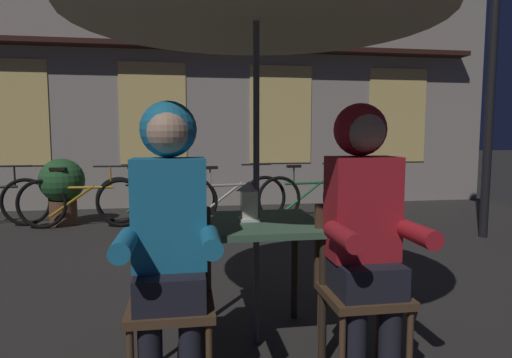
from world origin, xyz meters
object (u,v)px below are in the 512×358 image
Objects in this scene: bicycle_fifth at (311,196)px; bicycle_fourth at (230,199)px; lantern at (249,200)px; street_lamp at (495,7)px; person_left_hooded at (169,219)px; person_right_hooded at (364,213)px; potted_plant at (62,186)px; chair_left at (171,289)px; cafe_table at (256,238)px; bicycle_second at (81,202)px; chair_right at (358,279)px; bicycle_third at (156,199)px.

bicycle_fourth is at bearing -176.46° from bicycle_fifth.
lantern is 0.06× the size of street_lamp.
street_lamp is (3.65, 2.67, 1.87)m from person_left_hooded.
person_right_hooded reaches higher than potted_plant.
potted_plant is at bearing 111.14° from chair_left.
bicycle_fifth is (0.92, 4.04, -0.50)m from person_right_hooded.
street_lamp reaches higher than bicycle_fifth.
person_right_hooded reaches higher than cafe_table.
bicycle_second is at bearing -179.04° from bicycle_fifth.
person_left_hooded is at bearing -114.94° from bicycle_fifth.
street_lamp is at bearing -16.55° from potted_plant.
cafe_table is 0.53× the size of person_right_hooded.
chair_right is 0.52× the size of bicycle_second.
potted_plant is (-1.61, 4.23, -0.30)m from person_left_hooded.
street_lamp is (2.69, 2.67, 1.87)m from person_right_hooded.
chair_right is 0.52× the size of bicycle_fifth.
street_lamp is 4.02m from bicycle_fourth.
chair_left is at bearing 176.61° from person_right_hooded.
bicycle_fifth is at bearing 68.85° from cafe_table.
chair_left is at bearing -142.45° from cafe_table.
chair_right is at bearing -72.31° from bicycle_third.
person_right_hooded is 4.39m from bicycle_third.
lantern is 0.17× the size of person_left_hooded.
person_right_hooded reaches higher than bicycle_fourth.
person_right_hooded is (0.96, -0.06, 0.36)m from chair_left.
person_left_hooded is (-0.44, -0.44, -0.01)m from lantern.
bicycle_fourth is (0.68, 3.96, -0.50)m from person_left_hooded.
lantern is 4.33m from potted_plant.
lantern is 0.27× the size of chair_right.
chair_left is 3.97m from bicycle_fourth.
person_right_hooded is at bearing -41.57° from cafe_table.
bicycle_third reaches higher than cafe_table.
bicycle_third is at bearing 107.46° from person_right_hooded.
chair_right is at bearing 0.00° from chair_left.
lantern is at bearing 40.87° from chair_left.
street_lamp reaches higher than cafe_table.
chair_right is 4.90m from potted_plant.
bicycle_second is (-4.97, 1.32, -2.37)m from street_lamp.
bicycle_fifth is at bearing 68.22° from lantern.
person_right_hooded is at bearing -102.80° from bicycle_fifth.
chair_right is 0.52× the size of bicycle_fourth.
bicycle_fourth is (0.68, 3.91, -0.14)m from chair_left.
bicycle_fifth is (0.92, 3.98, -0.14)m from chair_right.
bicycle_fifth is at bearing 77.20° from person_right_hooded.
person_left_hooded is 1.52× the size of potted_plant.
cafe_table is 4.40m from street_lamp.
chair_left reaches higher than bicycle_fifth.
cafe_table is 0.44× the size of bicycle_second.
bicycle_fourth is at bearing 80.18° from chair_left.
bicycle_fourth is (-0.28, 3.91, -0.14)m from chair_right.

